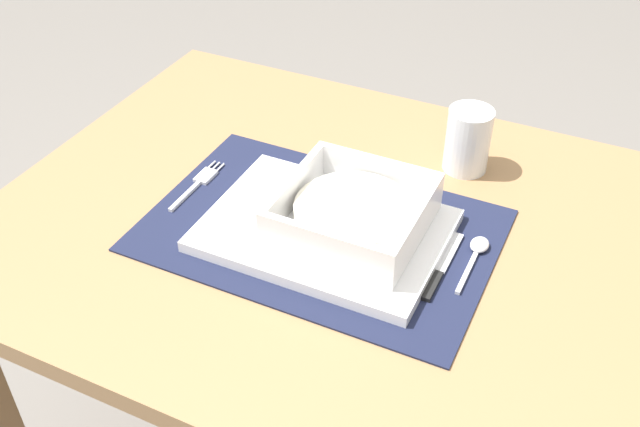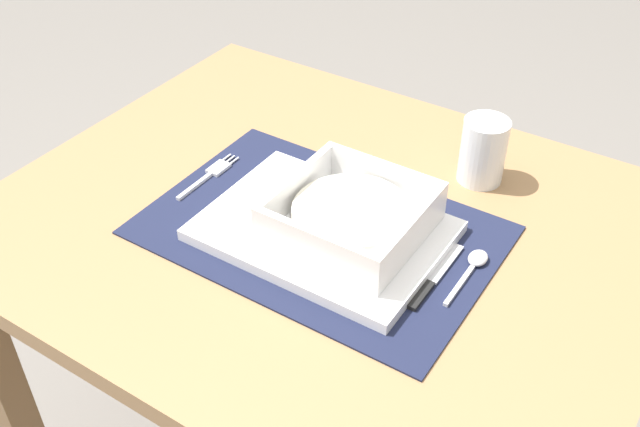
{
  "view_description": "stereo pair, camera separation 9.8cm",
  "coord_description": "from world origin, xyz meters",
  "views": [
    {
      "loc": [
        0.34,
        -0.72,
        1.35
      ],
      "look_at": [
        0.01,
        -0.03,
        0.75
      ],
      "focal_mm": 41.77,
      "sensor_mm": 36.0,
      "label": 1
    },
    {
      "loc": [
        0.43,
        -0.67,
        1.35
      ],
      "look_at": [
        0.01,
        -0.03,
        0.75
      ],
      "focal_mm": 41.77,
      "sensor_mm": 36.0,
      "label": 2
    }
  ],
  "objects": [
    {
      "name": "dining_table",
      "position": [
        0.0,
        0.0,
        0.61
      ],
      "size": [
        0.9,
        0.72,
        0.72
      ],
      "color": "#936D47",
      "rests_on": "ground"
    },
    {
      "name": "porridge_bowl",
      "position": [
        0.05,
        -0.02,
        0.76
      ],
      "size": [
        0.18,
        0.18,
        0.06
      ],
      "color": "white",
      "rests_on": "serving_plate"
    },
    {
      "name": "placemat",
      "position": [
        0.01,
        -0.03,
        0.72
      ],
      "size": [
        0.46,
        0.31,
        0.0
      ],
      "primitive_type": "cube",
      "color": "#191E38",
      "rests_on": "dining_table"
    },
    {
      "name": "fork",
      "position": [
        -0.19,
        -0.01,
        0.72
      ],
      "size": [
        0.02,
        0.13,
        0.0
      ],
      "rotation": [
        0.0,
        0.0,
        0.04
      ],
      "color": "silver",
      "rests_on": "placemat"
    },
    {
      "name": "drinking_glass",
      "position": [
        0.14,
        0.2,
        0.76
      ],
      "size": [
        0.07,
        0.07,
        0.1
      ],
      "color": "white",
      "rests_on": "dining_table"
    },
    {
      "name": "butter_knife",
      "position": [
        0.18,
        -0.04,
        0.72
      ],
      "size": [
        0.01,
        0.14,
        0.01
      ],
      "rotation": [
        0.0,
        0.0,
        -0.06
      ],
      "color": "black",
      "rests_on": "placemat"
    },
    {
      "name": "spoon",
      "position": [
        0.21,
        0.02,
        0.72
      ],
      "size": [
        0.02,
        0.11,
        0.01
      ],
      "rotation": [
        0.0,
        0.0,
        -0.01
      ],
      "color": "silver",
      "rests_on": "placemat"
    },
    {
      "name": "serving_plate",
      "position": [
        0.02,
        -0.03,
        0.73
      ],
      "size": [
        0.31,
        0.22,
        0.02
      ],
      "primitive_type": "cube",
      "color": "white",
      "rests_on": "placemat"
    },
    {
      "name": "bread_knife",
      "position": [
        0.16,
        -0.03,
        0.72
      ],
      "size": [
        0.01,
        0.13,
        0.01
      ],
      "rotation": [
        0.0,
        0.0,
        -0.09
      ],
      "color": "#59331E",
      "rests_on": "placemat"
    }
  ]
}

